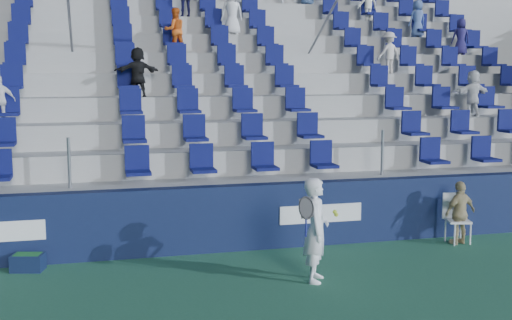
{
  "coord_description": "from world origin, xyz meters",
  "views": [
    {
      "loc": [
        -2.55,
        -8.05,
        3.24
      ],
      "look_at": [
        0.2,
        2.8,
        1.7
      ],
      "focal_mm": 45.0,
      "sensor_mm": 36.0,
      "label": 1
    }
  ],
  "objects": [
    {
      "name": "line_judge",
      "position": [
        4.11,
        2.5,
        0.6
      ],
      "size": [
        0.75,
        0.45,
        1.2
      ],
      "primitive_type": "imported",
      "rotation": [
        0.0,
        0.0,
        3.37
      ],
      "color": "tan",
      "rests_on": "ground"
    },
    {
      "name": "ground",
      "position": [
        0.0,
        0.0,
        0.0
      ],
      "size": [
        70.0,
        70.0,
        0.0
      ],
      "primitive_type": "plane",
      "color": "#2B6546",
      "rests_on": "ground"
    },
    {
      "name": "ball_bin",
      "position": [
        -3.68,
        2.75,
        0.16
      ],
      "size": [
        0.57,
        0.45,
        0.29
      ],
      "color": "#0F1B3A",
      "rests_on": "ground"
    },
    {
      "name": "grandstand",
      "position": [
        -0.0,
        8.24,
        2.14
      ],
      "size": [
        24.0,
        8.17,
        6.63
      ],
      "color": "#A0A09B",
      "rests_on": "ground"
    },
    {
      "name": "sponsor_wall",
      "position": [
        0.0,
        3.15,
        0.6
      ],
      "size": [
        24.0,
        0.32,
        1.2
      ],
      "color": "#101A3D",
      "rests_on": "ground"
    },
    {
      "name": "tennis_player",
      "position": [
        0.73,
        1.1,
        0.82
      ],
      "size": [
        0.7,
        0.7,
        1.63
      ],
      "color": "white",
      "rests_on": "ground"
    },
    {
      "name": "line_judge_chair",
      "position": [
        4.11,
        2.65,
        0.54
      ],
      "size": [
        0.5,
        0.51,
        0.94
      ],
      "color": "white",
      "rests_on": "ground"
    }
  ]
}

